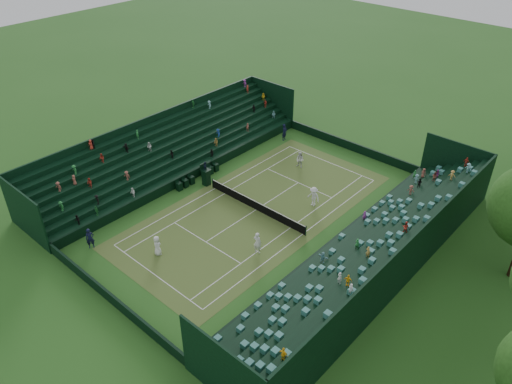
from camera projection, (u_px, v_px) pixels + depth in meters
ground at (256, 210)px, 46.51m from camera, size 160.00×160.00×0.00m
court_surface at (256, 210)px, 46.51m from camera, size 12.97×26.77×0.01m
perimeter_wall_north at (350, 146)px, 56.12m from camera, size 17.17×0.20×1.00m
perimeter_wall_south at (111, 298)px, 36.35m from camera, size 17.17×0.20×1.00m
perimeter_wall_east at (332, 244)px, 41.49m from camera, size 0.20×31.77×1.00m
perimeter_wall_west at (194, 174)px, 50.98m from camera, size 0.20×31.77×1.00m
north_grandstand at (378, 257)px, 38.58m from camera, size 6.60×32.00×4.90m
south_grandstand at (167, 152)px, 52.74m from camera, size 6.60×32.00×4.90m
tennis_net at (256, 205)px, 46.22m from camera, size 11.67×0.10×1.06m
umpire_chair at (206, 175)px, 49.60m from camera, size 0.83×0.83×2.60m
courtside_chairs at (198, 176)px, 50.69m from camera, size 0.55×5.52×1.19m
player_near_west at (157, 246)px, 40.73m from camera, size 1.02×0.82×1.80m
player_near_east at (257, 243)px, 40.86m from camera, size 0.81×0.59×2.03m
player_far_west at (300, 160)px, 52.61m from camera, size 0.91×0.73×1.77m
player_far_east at (314, 197)px, 46.61m from camera, size 1.30×0.77×1.98m
line_judge_north at (284, 132)px, 57.86m from camera, size 0.58×0.79×2.00m
line_judge_south at (90, 238)px, 41.44m from camera, size 0.70×0.81×1.89m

